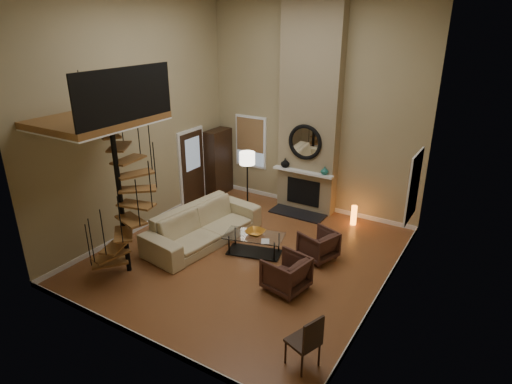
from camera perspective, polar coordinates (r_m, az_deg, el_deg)
The scene contains 32 objects.
ground at distance 9.87m, azimuth -1.22°, elevation -8.33°, with size 6.00×6.50×0.01m, color #9C5E32.
back_wall at distance 11.61m, azimuth 7.47°, elevation 10.74°, with size 6.00×0.02×5.50m, color tan.
front_wall at distance 6.45m, azimuth -17.13°, elevation 0.75°, with size 6.00×0.02×5.50m, color tan.
left_wall at distance 10.69m, azimuth -15.22°, elevation 9.20°, with size 0.02×6.50×5.50m, color tan.
right_wall at distance 7.68m, azimuth 17.91°, elevation 4.03°, with size 0.02×6.50×5.50m, color tan.
baseboard_back at distance 12.40m, azimuth 6.85°, elevation -1.54°, with size 6.00×0.02×0.12m, color white.
baseboard_front at distance 7.80m, azimuth -14.79°, elevation -17.97°, with size 6.00×0.02×0.12m, color white.
baseboard_left at distance 11.55m, azimuth -13.87°, elevation -3.91°, with size 0.02×6.50×0.12m, color white.
baseboard_right at distance 8.84m, azimuth 15.78°, elevation -12.76°, with size 0.02×6.50×0.12m, color white.
chimney_breast at distance 11.44m, azimuth 7.07°, elevation 10.59°, with size 1.60×0.38×5.50m, color #897859.
hearth at distance 11.86m, azimuth 5.47°, elevation -2.83°, with size 1.50×0.60×0.04m, color black.
firebox at distance 11.89m, azimuth 6.18°, elevation -0.01°, with size 0.95×0.02×0.72m, color black.
mantel at distance 11.61m, azimuth 6.13°, elevation 2.61°, with size 1.70×0.18×0.06m, color white.
mirror_frame at distance 11.43m, azimuth 6.42°, elevation 6.49°, with size 0.94×0.94×0.10m, color black.
mirror_disc at distance 11.43m, azimuth 6.44°, elevation 6.50°, with size 0.80×0.80×0.01m, color white.
vase_left at distance 11.83m, azimuth 3.84°, elevation 3.84°, with size 0.24×0.24×0.25m, color black.
vase_right at distance 11.38m, azimuth 8.97°, elevation 2.77°, with size 0.20×0.20×0.21m, color #1A5D54.
window_back at distance 12.71m, azimuth -0.70°, elevation 6.68°, with size 1.02×0.06×1.52m.
window_right at distance 9.90m, azimuth 19.92°, elevation 0.83°, with size 0.06×1.02×1.52m.
entry_door at distance 12.37m, azimuth -8.36°, elevation 3.24°, with size 0.10×1.05×2.16m.
loft at distance 8.72m, azimuth -19.61°, elevation 9.21°, with size 1.70×2.20×1.09m.
spiral_stair at distance 8.94m, azimuth -17.32°, elevation 0.01°, with size 1.47×1.47×4.06m.
hutch at distance 13.00m, azimuth -4.95°, elevation 3.86°, with size 0.42×0.89×1.98m, color black.
sofa at distance 10.39m, azimuth -6.88°, elevation -4.36°, with size 2.96×1.16×0.86m, color #C4B488.
armchair_near at distance 9.63m, azimuth 8.44°, elevation -6.98°, with size 0.69×0.71×0.65m, color #472920.
armchair_far at distance 8.57m, azimuth 4.34°, elevation -10.74°, with size 0.75×0.78×0.71m, color #472920.
coffee_table at distance 9.82m, azimuth -0.25°, elevation -6.55°, with size 1.43×0.97×0.48m.
bowl at distance 9.76m, azimuth -0.10°, elevation -5.33°, with size 0.43×0.43×0.11m, color #C27922.
book at distance 9.47m, azimuth 1.09°, elevation -6.50°, with size 0.18×0.24×0.02m, color gray.
floor_lamp at distance 11.41m, azimuth -1.16°, elevation 3.79°, with size 0.41×0.41×1.71m.
accent_lamp at distance 11.43m, azimuth 12.68°, elevation -3.02°, with size 0.15×0.15×0.52m, color orange.
side_chair at distance 6.85m, azimuth 6.71°, elevation -18.70°, with size 0.55×0.54×0.94m.
Camera 1 is at (4.61, -7.17, 4.98)m, focal length 30.56 mm.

